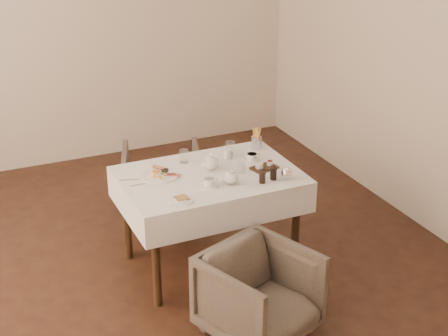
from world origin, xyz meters
TOP-DOWN VIEW (x-y plane):
  - table at (0.38, 0.08)m, footprint 1.28×0.88m
  - armchair_near at (0.34, -0.82)m, footprint 0.82×0.83m
  - armchair_far at (0.32, 0.99)m, footprint 0.83×0.84m
  - breakfast_plate at (0.04, 0.21)m, footprint 0.28×0.28m
  - side_plate at (0.03, -0.24)m, footprint 0.18×0.17m
  - teapot_centre at (0.42, 0.15)m, footprint 0.20×0.18m
  - teapot_front at (0.46, -0.13)m, footprint 0.15×0.12m
  - creamer at (0.62, 0.29)m, footprint 0.06×0.06m
  - teacup_near at (0.30, -0.11)m, footprint 0.12×0.12m
  - teacup_far at (0.76, 0.16)m, footprint 0.13×0.13m
  - glass_left at (0.29, 0.36)m, footprint 0.08×0.08m
  - glass_mid at (0.60, 0.01)m, footprint 0.09×0.09m
  - glass_right at (0.67, 0.35)m, footprint 0.09×0.09m
  - condiment_board at (0.78, 0.00)m, footprint 0.21×0.16m
  - pepper_mill_left at (0.66, -0.20)m, footprint 0.07×0.07m
  - pepper_mill_right at (0.76, -0.19)m, footprint 0.06×0.06m
  - silver_pot at (0.85, -0.22)m, footprint 0.11×0.09m
  - fries_cup at (0.91, 0.37)m, footprint 0.08×0.08m
  - cutlery_fork at (-0.15, 0.21)m, footprint 0.20×0.07m
  - cutlery_knife at (-0.11, 0.12)m, footprint 0.19×0.02m

SIDE VIEW (x-z plane):
  - armchair_near at x=0.34m, z-range 0.00..0.59m
  - armchair_far at x=0.32m, z-range 0.00..0.61m
  - table at x=0.38m, z-range 0.26..1.02m
  - cutlery_knife at x=-0.11m, z-range 0.76..0.76m
  - cutlery_fork at x=-0.15m, z-range 0.76..0.76m
  - side_plate at x=0.03m, z-range 0.75..0.77m
  - breakfast_plate at x=0.04m, z-range 0.75..0.78m
  - condiment_board at x=0.78m, z-range 0.75..0.79m
  - teacup_near at x=0.30m, z-range 0.75..0.81m
  - teacup_far at x=0.76m, z-range 0.75..0.82m
  - creamer at x=0.62m, z-range 0.76..0.83m
  - glass_left at x=0.29m, z-range 0.76..0.85m
  - glass_mid at x=0.60m, z-range 0.76..0.86m
  - glass_right at x=0.67m, z-range 0.76..0.86m
  - pepper_mill_left at x=0.66m, z-range 0.76..0.86m
  - silver_pot at x=0.85m, z-range 0.76..0.87m
  - pepper_mill_right at x=0.76m, z-range 0.76..0.87m
  - teapot_front at x=0.46m, z-range 0.76..0.87m
  - teapot_centre at x=0.42m, z-range 0.76..0.89m
  - fries_cup at x=0.91m, z-range 0.74..0.92m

